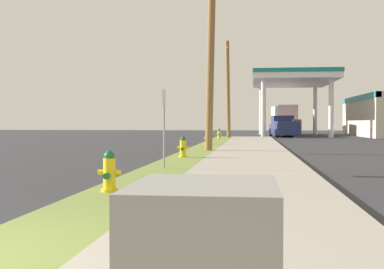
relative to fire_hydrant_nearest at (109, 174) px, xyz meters
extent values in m
cylinder|color=yellow|center=(0.00, 0.01, -0.30)|extent=(0.29, 0.29, 0.06)
cylinder|color=yellow|center=(0.00, 0.01, -0.03)|extent=(0.22, 0.22, 0.60)
sphere|color=#196038|center=(0.00, 0.01, 0.31)|extent=(0.19, 0.19, 0.19)
cylinder|color=#196038|center=(0.00, 0.01, 0.39)|extent=(0.06, 0.06, 0.05)
cylinder|color=yellow|center=(-0.16, 0.01, 0.02)|extent=(0.10, 0.09, 0.09)
cylinder|color=yellow|center=(0.16, 0.01, 0.02)|extent=(0.10, 0.09, 0.09)
cylinder|color=#196038|center=(0.00, -0.16, -0.03)|extent=(0.11, 0.12, 0.11)
cylinder|color=yellow|center=(0.10, 8.93, -0.30)|extent=(0.29, 0.29, 0.06)
cylinder|color=yellow|center=(0.10, 8.93, -0.03)|extent=(0.22, 0.22, 0.60)
sphere|color=#196038|center=(0.10, 8.93, 0.31)|extent=(0.19, 0.19, 0.19)
cylinder|color=#196038|center=(0.10, 8.93, 0.39)|extent=(0.06, 0.06, 0.05)
cylinder|color=yellow|center=(-0.06, 8.93, 0.02)|extent=(0.10, 0.09, 0.09)
cylinder|color=yellow|center=(0.26, 8.93, 0.02)|extent=(0.10, 0.09, 0.09)
cylinder|color=#196038|center=(0.10, 8.76, -0.03)|extent=(0.11, 0.12, 0.11)
cylinder|color=yellow|center=(0.01, 19.52, -0.30)|extent=(0.29, 0.29, 0.06)
cylinder|color=yellow|center=(0.01, 19.52, -0.03)|extent=(0.22, 0.22, 0.60)
sphere|color=#196038|center=(0.01, 19.52, 0.31)|extent=(0.19, 0.19, 0.19)
cylinder|color=#196038|center=(0.01, 19.52, 0.39)|extent=(0.06, 0.06, 0.05)
cylinder|color=yellow|center=(-0.15, 19.52, 0.02)|extent=(0.10, 0.09, 0.09)
cylinder|color=yellow|center=(0.17, 19.52, 0.02)|extent=(0.10, 0.09, 0.09)
cylinder|color=#196038|center=(0.01, 19.35, -0.03)|extent=(0.11, 0.12, 0.11)
cylinder|color=yellow|center=(0.01, 29.69, -0.30)|extent=(0.29, 0.29, 0.06)
cylinder|color=yellow|center=(0.01, 29.69, -0.03)|extent=(0.22, 0.22, 0.60)
sphere|color=#196038|center=(0.01, 29.69, 0.31)|extent=(0.19, 0.19, 0.19)
cylinder|color=#196038|center=(0.01, 29.69, 0.39)|extent=(0.06, 0.06, 0.05)
cylinder|color=yellow|center=(-0.15, 29.69, 0.02)|extent=(0.10, 0.09, 0.09)
cylinder|color=yellow|center=(0.17, 29.69, 0.02)|extent=(0.10, 0.09, 0.09)
cylinder|color=#196038|center=(0.01, 29.52, -0.03)|extent=(0.11, 0.12, 0.11)
cylinder|color=olive|center=(0.72, 13.45, 4.20)|extent=(0.58, 0.44, 9.06)
cylinder|color=olive|center=(0.52, 33.19, 3.71)|extent=(0.57, 1.44, 8.06)
cube|color=olive|center=(0.42, 33.72, 7.09)|extent=(0.38, 1.40, 0.12)
cylinder|color=gray|center=(0.17, 4.64, 0.72)|extent=(0.05, 0.05, 2.10)
cube|color=white|center=(0.17, 4.64, 1.57)|extent=(0.04, 0.36, 0.44)
cylinder|color=silver|center=(3.51, 36.32, 2.15)|extent=(0.44, 0.44, 5.20)
cylinder|color=silver|center=(9.35, 36.32, 2.15)|extent=(0.44, 0.44, 5.20)
cylinder|color=silver|center=(3.51, 47.58, 2.15)|extent=(0.44, 0.44, 5.20)
cylinder|color=silver|center=(9.35, 47.58, 2.15)|extent=(0.44, 0.44, 5.20)
cube|color=white|center=(6.43, 41.95, 5.00)|extent=(7.65, 13.06, 0.50)
cube|color=#197A7F|center=(6.43, 41.95, 5.43)|extent=(7.75, 13.16, 0.36)
cube|color=#47474C|center=(6.43, 36.32, 0.35)|extent=(0.70, 1.10, 1.60)
cube|color=#47474C|center=(6.43, 47.58, 0.35)|extent=(0.70, 1.10, 1.60)
cube|color=#197A7F|center=(12.84, 41.95, 3.22)|extent=(0.50, 15.35, 0.50)
cube|color=red|center=(6.05, 41.95, 0.14)|extent=(2.09, 4.60, 0.85)
cube|color=red|center=(6.04, 41.73, 0.85)|extent=(1.72, 2.12, 0.56)
cylinder|color=black|center=(5.30, 43.70, -0.15)|extent=(0.26, 0.61, 0.60)
cylinder|color=black|center=(7.01, 43.60, -0.15)|extent=(0.26, 0.61, 0.60)
cylinder|color=black|center=(5.09, 40.31, -0.15)|extent=(0.26, 0.61, 0.60)
cylinder|color=black|center=(6.81, 40.20, -0.15)|extent=(0.26, 0.61, 0.60)
cube|color=black|center=(6.28, 45.23, 0.26)|extent=(2.41, 6.52, 1.00)
cube|color=white|center=(6.23, 44.46, 1.71)|extent=(2.21, 4.09, 1.90)
cube|color=black|center=(6.41, 47.27, 1.21)|extent=(1.97, 2.16, 0.90)
cylinder|color=black|center=(5.50, 47.94, -0.07)|extent=(0.27, 0.77, 0.76)
cylinder|color=black|center=(7.40, 47.81, -0.07)|extent=(0.27, 0.77, 0.76)
cylinder|color=black|center=(5.16, 42.65, -0.07)|extent=(0.27, 0.77, 0.76)
cylinder|color=black|center=(7.05, 42.52, -0.07)|extent=(0.27, 0.77, 0.76)
cube|color=tan|center=(5.92, 48.84, 0.26)|extent=(2.49, 6.54, 1.00)
cube|color=white|center=(5.86, 49.61, 1.71)|extent=(2.26, 4.11, 1.90)
cube|color=tan|center=(6.08, 46.80, 1.21)|extent=(1.99, 2.18, 0.90)
cylinder|color=black|center=(7.07, 46.27, -0.07)|extent=(0.28, 0.77, 0.76)
cylinder|color=black|center=(5.18, 46.12, -0.07)|extent=(0.28, 0.77, 0.76)
cylinder|color=black|center=(6.67, 51.55, -0.07)|extent=(0.28, 0.77, 0.76)
cylinder|color=black|center=(4.77, 51.41, -0.07)|extent=(0.28, 0.77, 0.76)
cube|color=navy|center=(5.42, 38.27, 0.26)|extent=(2.48, 5.56, 1.00)
cube|color=navy|center=(5.33, 39.24, 1.14)|extent=(2.02, 2.21, 0.76)
cube|color=navy|center=(5.53, 37.09, 0.88)|extent=(2.14, 3.08, 0.24)
cylinder|color=black|center=(4.28, 40.32, -0.07)|extent=(0.29, 0.78, 0.76)
cylinder|color=black|center=(6.17, 40.50, -0.07)|extent=(0.29, 0.78, 0.76)
cylinder|color=black|center=(4.67, 36.04, -0.07)|extent=(0.29, 0.78, 0.76)
cylinder|color=black|center=(6.56, 36.22, -0.07)|extent=(0.29, 0.78, 0.76)
camera|label=1|loc=(2.54, -8.75, 0.92)|focal=47.22mm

